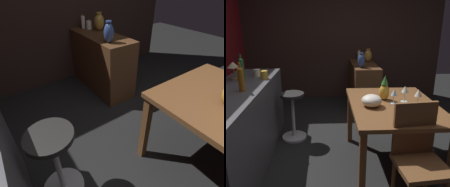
# 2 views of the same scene
# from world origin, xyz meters

# --- Properties ---
(sideboard_cabinet) EXTENTS (1.10, 0.44, 0.82)m
(sideboard_cabinet) POSITION_xyz_m (1.94, -0.26, 0.41)
(sideboard_cabinet) COLOR #56351E
(sideboard_cabinet) RESTS_ON ground_plane
(bar_stool) EXTENTS (0.34, 0.34, 0.66)m
(bar_stool) POSITION_xyz_m (0.73, 0.89, 0.35)
(bar_stool) COLOR #262323
(bar_stool) RESTS_ON ground_plane
(pillar_candle_tall) EXTENTS (0.06, 0.06, 0.20)m
(pillar_candle_tall) POSITION_xyz_m (2.37, -0.22, 0.91)
(pillar_candle_tall) COLOR white
(pillar_candle_tall) RESTS_ON sideboard_cabinet
(pillar_candle_short) EXTENTS (0.08, 0.08, 0.14)m
(pillar_candle_short) POSITION_xyz_m (2.28, -0.27, 0.88)
(pillar_candle_short) COLOR white
(pillar_candle_short) RESTS_ON sideboard_cabinet
(vase_ceramic_blue) EXTENTS (0.12, 0.12, 0.25)m
(vase_ceramic_blue) POSITION_xyz_m (1.59, -0.16, 0.94)
(vase_ceramic_blue) COLOR #334C8C
(vase_ceramic_blue) RESTS_ON sideboard_cabinet
(vase_brass) EXTENTS (0.15, 0.15, 0.25)m
(vase_brass) POSITION_xyz_m (2.13, -0.36, 0.94)
(vase_brass) COLOR #B78C38
(vase_brass) RESTS_ON sideboard_cabinet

